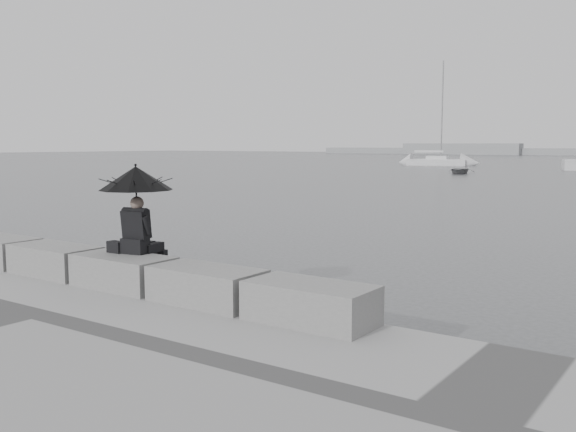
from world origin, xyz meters
The scene contains 9 objects.
ground centered at (0.00, 0.00, 0.00)m, with size 360.00×360.00×0.00m, color #3F4143.
stone_block_left centered at (-1.70, -0.45, 0.75)m, with size 1.60×0.80×0.50m, color slate.
stone_block_centre centered at (0.00, -0.45, 0.75)m, with size 1.60×0.80×0.50m, color slate.
stone_block_right centered at (1.70, -0.45, 0.75)m, with size 1.60×0.80×0.50m, color slate.
stone_block_far_right centered at (3.40, -0.45, 0.75)m, with size 1.60×0.80×0.50m, color slate.
seated_person centered at (0.00, -0.17, 2.00)m, with size 1.14×1.14×1.39m.
bag centered at (-0.30, -0.33, 1.09)m, with size 0.28×0.16×0.18m, color black.
sailboat_left centered at (-22.99, 69.32, 0.53)m, with size 7.51×3.70×12.90m.
dinghy centered at (-12.94, 49.60, 0.30)m, with size 3.52×1.49×0.60m, color gray.
Camera 1 is at (7.57, -6.90, 2.69)m, focal length 40.00 mm.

